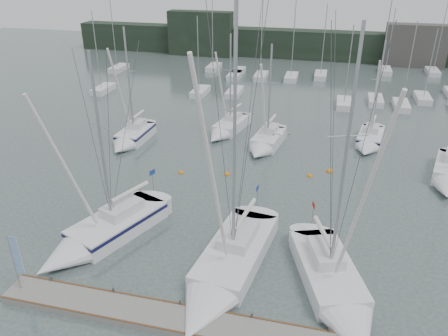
# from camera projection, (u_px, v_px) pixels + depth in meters

# --- Properties ---
(ground) EXTENTS (160.00, 160.00, 0.00)m
(ground) POSITION_uv_depth(u_px,v_px,m) (232.00, 269.00, 27.24)
(ground) COLOR #404E4C
(ground) RESTS_ON ground
(dock) EXTENTS (24.00, 2.00, 0.40)m
(dock) POSITION_uv_depth(u_px,v_px,m) (211.00, 326.00, 22.80)
(dock) COLOR slate
(dock) RESTS_ON ground
(far_treeline) EXTENTS (90.00, 4.00, 5.00)m
(far_treeline) POSITION_uv_depth(u_px,v_px,m) (308.00, 45.00, 80.02)
(far_treeline) COLOR black
(far_treeline) RESTS_ON ground
(far_building_left) EXTENTS (12.00, 3.00, 8.00)m
(far_building_left) POSITION_uv_depth(u_px,v_px,m) (201.00, 34.00, 81.94)
(far_building_left) COLOR black
(far_building_left) RESTS_ON ground
(far_building_right) EXTENTS (10.00, 3.00, 7.00)m
(far_building_right) POSITION_uv_depth(u_px,v_px,m) (415.00, 46.00, 73.95)
(far_building_right) COLOR #44413E
(far_building_right) RESTS_ON ground
(mast_forest) EXTENTS (58.34, 26.33, 14.88)m
(mast_forest) POSITION_uv_depth(u_px,v_px,m) (336.00, 86.00, 62.65)
(mast_forest) COLOR white
(mast_forest) RESTS_ON ground
(sailboat_near_left) EXTENTS (6.56, 10.34, 13.77)m
(sailboat_near_left) POSITION_uv_depth(u_px,v_px,m) (96.00, 237.00, 29.26)
(sailboat_near_left) COLOR white
(sailboat_near_left) RESTS_ON ground
(sailboat_near_center) EXTENTS (4.72, 12.06, 17.42)m
(sailboat_near_center) POSITION_uv_depth(u_px,v_px,m) (222.00, 277.00, 25.71)
(sailboat_near_center) COLOR white
(sailboat_near_center) RESTS_ON ground
(sailboat_near_right) EXTENTS (6.05, 10.22, 16.11)m
(sailboat_near_right) POSITION_uv_depth(u_px,v_px,m) (338.00, 295.00, 24.34)
(sailboat_near_right) COLOR white
(sailboat_near_right) RESTS_ON ground
(sailboat_mid_a) EXTENTS (2.71, 7.08, 12.31)m
(sailboat_mid_a) POSITION_uv_depth(u_px,v_px,m) (130.00, 138.00, 44.72)
(sailboat_mid_a) COLOR white
(sailboat_mid_a) RESTS_ON ground
(sailboat_mid_b) EXTENTS (3.82, 7.97, 11.14)m
(sailboat_mid_b) POSITION_uv_depth(u_px,v_px,m) (226.00, 129.00, 47.26)
(sailboat_mid_b) COLOR white
(sailboat_mid_b) RESTS_ON ground
(sailboat_mid_c) EXTENTS (3.39, 7.21, 10.94)m
(sailboat_mid_c) POSITION_uv_depth(u_px,v_px,m) (265.00, 144.00, 43.51)
(sailboat_mid_c) COLOR white
(sailboat_mid_c) RESTS_ON ground
(sailboat_mid_d) EXTENTS (3.45, 7.16, 11.15)m
(sailboat_mid_d) POSITION_uv_depth(u_px,v_px,m) (369.00, 142.00, 44.16)
(sailboat_mid_d) COLOR white
(sailboat_mid_d) RESTS_ON ground
(buoy_a) EXTENTS (0.52, 0.52, 0.52)m
(buoy_a) POSITION_uv_depth(u_px,v_px,m) (227.00, 175.00, 38.78)
(buoy_a) COLOR orange
(buoy_a) RESTS_ON ground
(buoy_b) EXTENTS (0.51, 0.51, 0.51)m
(buoy_b) POSITION_uv_depth(u_px,v_px,m) (310.00, 176.00, 38.50)
(buoy_b) COLOR orange
(buoy_b) RESTS_ON ground
(buoy_c) EXTENTS (0.47, 0.47, 0.47)m
(buoy_c) POSITION_uv_depth(u_px,v_px,m) (181.00, 173.00, 39.06)
(buoy_c) COLOR orange
(buoy_c) RESTS_ON ground
(dock_banner) EXTENTS (0.57, 0.07, 3.73)m
(dock_banner) POSITION_uv_depth(u_px,v_px,m) (16.00, 258.00, 24.10)
(dock_banner) COLOR #9C9EA3
(dock_banner) RESTS_ON dock
(seagull) EXTENTS (0.94, 0.46, 0.19)m
(seagull) POSITION_uv_depth(u_px,v_px,m) (281.00, 134.00, 25.42)
(seagull) COLOR white
(seagull) RESTS_ON ground
(buoy_d) EXTENTS (0.62, 0.62, 0.62)m
(buoy_d) POSITION_uv_depth(u_px,v_px,m) (330.00, 172.00, 39.30)
(buoy_d) COLOR orange
(buoy_d) RESTS_ON ground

